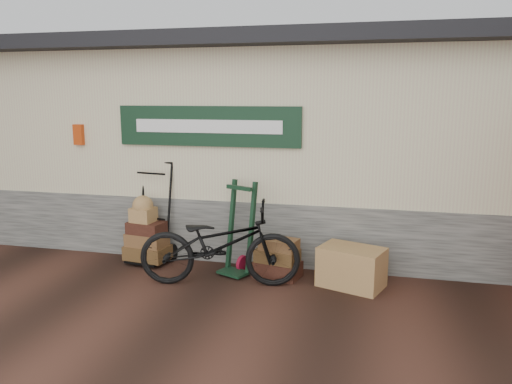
% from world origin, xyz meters
% --- Properties ---
extents(ground, '(80.00, 80.00, 0.00)m').
position_xyz_m(ground, '(0.00, 0.00, 0.00)').
color(ground, black).
rests_on(ground, ground).
extents(station_building, '(14.40, 4.10, 3.20)m').
position_xyz_m(station_building, '(-0.01, 2.74, 1.61)').
color(station_building, '#4C4C47').
rests_on(station_building, ground).
extents(porter_trolley, '(0.81, 0.65, 1.46)m').
position_xyz_m(porter_trolley, '(-1.12, 0.85, 0.73)').
color(porter_trolley, black).
rests_on(porter_trolley, ground).
extents(green_barrow, '(0.57, 0.53, 1.25)m').
position_xyz_m(green_barrow, '(0.23, 0.62, 0.63)').
color(green_barrow, black).
rests_on(green_barrow, ground).
extents(suitcase_stack, '(0.66, 0.50, 0.53)m').
position_xyz_m(suitcase_stack, '(0.76, 0.61, 0.26)').
color(suitcase_stack, '#321610').
rests_on(suitcase_stack, ground).
extents(wicker_hamper, '(0.89, 0.73, 0.50)m').
position_xyz_m(wicker_hamper, '(1.73, 0.49, 0.25)').
color(wicker_hamper, olive).
rests_on(wicker_hamper, ground).
extents(bicycle, '(1.08, 2.13, 1.18)m').
position_xyz_m(bicycle, '(0.10, 0.16, 0.59)').
color(bicycle, black).
rests_on(bicycle, ground).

